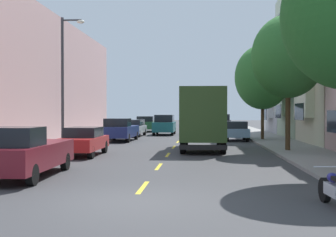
{
  "coord_description": "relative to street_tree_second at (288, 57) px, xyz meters",
  "views": [
    {
      "loc": [
        1.68,
        -10.97,
        2.2
      ],
      "look_at": [
        -0.58,
        20.01,
        1.75
      ],
      "focal_mm": 48.0,
      "sensor_mm": 36.0,
      "label": 1
    }
  ],
  "objects": [
    {
      "name": "ground_plane",
      "position": [
        -6.4,
        16.25,
        -5.21
      ],
      "size": [
        160.0,
        160.0,
        0.0
      ],
      "primitive_type": "plane",
      "color": "#38383A"
    },
    {
      "name": "sidewalk_left",
      "position": [
        -13.5,
        14.25,
        -5.14
      ],
      "size": [
        3.2,
        120.0,
        0.14
      ],
      "primitive_type": "cube",
      "color": "gray",
      "rests_on": "ground_plane"
    },
    {
      "name": "sidewalk_right",
      "position": [
        0.7,
        14.25,
        -5.14
      ],
      "size": [
        3.2,
        120.0,
        0.14
      ],
      "primitive_type": "cube",
      "color": "gray",
      "rests_on": "ground_plane"
    },
    {
      "name": "lane_centerline_dashes",
      "position": [
        -6.4,
        10.75,
        -5.2
      ],
      "size": [
        0.14,
        47.2,
        0.01
      ],
      "color": "yellow",
      "rests_on": "ground_plane"
    },
    {
      "name": "townhouse_fifth_dove_grey",
      "position": [
        8.57,
        21.13,
        0.21
      ],
      "size": [
        13.36,
        7.72,
        11.25
      ],
      "color": "#A8A8AD",
      "rests_on": "ground_plane"
    },
    {
      "name": "street_tree_second",
      "position": [
        0.0,
        0.0,
        0.0
      ],
      "size": [
        3.95,
        3.95,
        7.34
      ],
      "color": "#47331E",
      "rests_on": "sidewalk_right"
    },
    {
      "name": "street_tree_third",
      "position": [
        -0.0,
        9.97,
        -0.34
      ],
      "size": [
        4.24,
        4.24,
        7.2
      ],
      "color": "#47331E",
      "rests_on": "sidewalk_right"
    },
    {
      "name": "street_lamp",
      "position": [
        -12.36,
        0.09,
        -0.82
      ],
      "size": [
        1.35,
        0.28,
        7.38
      ],
      "color": "#38383D",
      "rests_on": "sidewalk_left"
    },
    {
      "name": "delivery_box_truck",
      "position": [
        -4.6,
        1.11,
        -3.24
      ],
      "size": [
        2.42,
        7.28,
        3.51
      ],
      "color": "#2D471E",
      "rests_on": "ground_plane"
    },
    {
      "name": "parked_sedan_red",
      "position": [
        -10.66,
        -2.42,
        -4.46
      ],
      "size": [
        1.83,
        4.51,
        1.43
      ],
      "color": "#AD1E1E",
      "rests_on": "ground_plane"
    },
    {
      "name": "parked_hatchback_sky",
      "position": [
        -2.01,
        9.96,
        -4.45
      ],
      "size": [
        1.76,
        4.01,
        1.5
      ],
      "color": "#7A9EC6",
      "rests_on": "ground_plane"
    },
    {
      "name": "parked_pickup_white",
      "position": [
        -2.06,
        36.88,
        -4.38
      ],
      "size": [
        2.09,
        5.33,
        1.73
      ],
      "color": "silver",
      "rests_on": "ground_plane"
    },
    {
      "name": "parked_pickup_burgundy",
      "position": [
        -10.66,
        -10.12,
        -4.38
      ],
      "size": [
        2.15,
        5.35,
        1.73
      ],
      "color": "maroon",
      "rests_on": "ground_plane"
    },
    {
      "name": "parked_wagon_silver",
      "position": [
        -10.84,
        15.76,
        -4.4
      ],
      "size": [
        1.96,
        4.75,
        1.5
      ],
      "color": "#B2B5BA",
      "rests_on": "ground_plane"
    },
    {
      "name": "parked_pickup_forest",
      "position": [
        -10.83,
        25.33,
        -4.38
      ],
      "size": [
        2.15,
        5.36,
        1.73
      ],
      "color": "#194C28",
      "rests_on": "ground_plane"
    },
    {
      "name": "parked_suv_black",
      "position": [
        -2.05,
        30.99,
        -4.22
      ],
      "size": [
        2.09,
        4.85,
        1.93
      ],
      "color": "black",
      "rests_on": "ground_plane"
    },
    {
      "name": "parked_pickup_navy",
      "position": [
        -10.78,
        8.75,
        -4.38
      ],
      "size": [
        2.1,
        5.34,
        1.73
      ],
      "color": "navy",
      "rests_on": "ground_plane"
    },
    {
      "name": "moving_teal_sedan",
      "position": [
        -8.2,
        18.38,
        -4.22
      ],
      "size": [
        1.95,
        4.8,
        1.93
      ],
      "color": "#195B60",
      "rests_on": "ground_plane"
    },
    {
      "name": "parked_motorcycle",
      "position": [
        -1.65,
        -14.26,
        -4.8
      ],
      "size": [
        0.62,
        2.05,
        0.9
      ],
      "color": "black",
      "rests_on": "ground_plane"
    }
  ]
}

